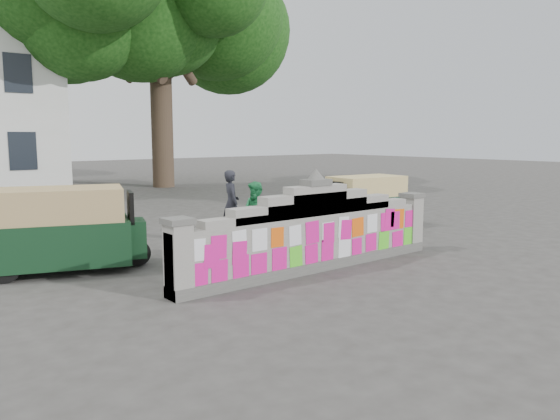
{
  "coord_description": "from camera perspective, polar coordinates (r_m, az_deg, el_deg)",
  "views": [
    {
      "loc": [
        -7.21,
        -7.71,
        2.64
      ],
      "look_at": [
        -0.08,
        1.0,
        1.1
      ],
      "focal_mm": 35.0,
      "sensor_mm": 36.0,
      "label": 1
    }
  ],
  "objects": [
    {
      "name": "cyclist_bike",
      "position": [
        13.27,
        -5.08,
        -1.69
      ],
      "size": [
        1.87,
        1.13,
        0.93
      ],
      "primitive_type": "imported",
      "rotation": [
        0.0,
        0.0,
        1.26
      ],
      "color": "black",
      "rests_on": "ground"
    },
    {
      "name": "rickshaw_left",
      "position": [
        11.4,
        -21.54,
        -1.79
      ],
      "size": [
        3.04,
        2.14,
        1.64
      ],
      "rotation": [
        0.0,
        0.0,
        -0.34
      ],
      "color": "#10321A",
      "rests_on": "ground"
    },
    {
      "name": "ground",
      "position": [
        10.88,
        3.69,
        -6.27
      ],
      "size": [
        100.0,
        100.0,
        0.0
      ],
      "primitive_type": "plane",
      "color": "#383533",
      "rests_on": "ground"
    },
    {
      "name": "rickshaw_right",
      "position": [
        15.91,
        8.83,
        0.94
      ],
      "size": [
        2.73,
        1.47,
        1.48
      ],
      "rotation": [
        0.0,
        0.0,
        3.04
      ],
      "color": "#113323",
      "rests_on": "ground"
    },
    {
      "name": "cyclist_rider",
      "position": [
        13.22,
        -5.1,
        -0.31
      ],
      "size": [
        0.53,
        0.66,
        1.57
      ],
      "primitive_type": "imported",
      "rotation": [
        0.0,
        0.0,
        1.26
      ],
      "color": "black",
      "rests_on": "ground"
    },
    {
      "name": "pedestrian",
      "position": [
        12.95,
        -2.51,
        -0.47
      ],
      "size": [
        0.72,
        0.85,
        1.56
      ],
      "primitive_type": "imported",
      "rotation": [
        0.0,
        0.0,
        -1.39
      ],
      "color": "#299753",
      "rests_on": "ground"
    },
    {
      "name": "parapet_wall",
      "position": [
        10.72,
        3.75,
        -2.38
      ],
      "size": [
        6.48,
        0.44,
        2.01
      ],
      "color": "#4C4C49",
      "rests_on": "ground"
    },
    {
      "name": "shade_tree",
      "position": [
        29.59,
        -12.56,
        19.9
      ],
      "size": [
        12.0,
        10.0,
        12.0
      ],
      "color": "#38281E",
      "rests_on": "ground"
    }
  ]
}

